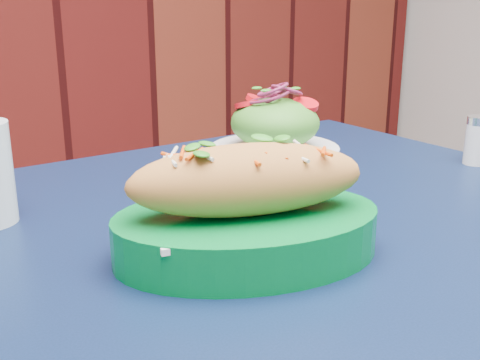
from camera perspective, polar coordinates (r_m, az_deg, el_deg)
cafe_table at (r=0.74m, az=6.60°, el=-9.73°), size 0.84×0.84×0.75m
banh_mi_basket at (r=0.58m, az=0.71°, el=-2.91°), size 0.31×0.26×0.12m
salad_plate at (r=0.96m, az=3.32°, el=4.95°), size 0.21×0.21×0.11m
salt_shaker at (r=0.97m, az=21.51°, el=3.52°), size 0.03×0.03×0.07m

